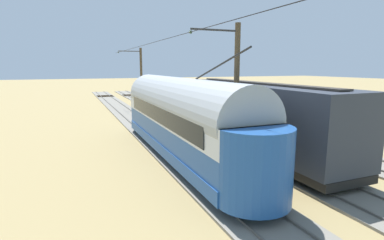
{
  "coord_description": "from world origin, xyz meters",
  "views": [
    {
      "loc": [
        9.61,
        20.13,
        4.86
      ],
      "look_at": [
        3.52,
        5.23,
        2.0
      ],
      "focal_mm": 28.14,
      "sensor_mm": 36.0,
      "label": 1
    }
  ],
  "objects_px": {
    "catenary_pole_foreground": "(141,77)",
    "switch_stand": "(215,104)",
    "vintage_streetcar": "(181,116)",
    "boxcar_adjacent": "(256,115)",
    "track_end_bumper": "(158,105)",
    "catenary_pole_mid_near": "(235,91)"
  },
  "relations": [
    {
      "from": "track_end_bumper",
      "to": "boxcar_adjacent",
      "type": "bearing_deg",
      "value": 90.01
    },
    {
      "from": "vintage_streetcar",
      "to": "catenary_pole_foreground",
      "type": "distance_m",
      "value": 20.46
    },
    {
      "from": "vintage_streetcar",
      "to": "catenary_pole_mid_near",
      "type": "height_order",
      "value": "catenary_pole_mid_near"
    },
    {
      "from": "vintage_streetcar",
      "to": "catenary_pole_foreground",
      "type": "height_order",
      "value": "catenary_pole_foreground"
    },
    {
      "from": "catenary_pole_foreground",
      "to": "switch_stand",
      "type": "bearing_deg",
      "value": 144.31
    },
    {
      "from": "vintage_streetcar",
      "to": "catenary_pole_foreground",
      "type": "bearing_deg",
      "value": -96.9
    },
    {
      "from": "catenary_pole_foreground",
      "to": "track_end_bumper",
      "type": "relative_size",
      "value": 3.89
    },
    {
      "from": "catenary_pole_mid_near",
      "to": "track_end_bumper",
      "type": "bearing_deg",
      "value": -94.87
    },
    {
      "from": "catenary_pole_foreground",
      "to": "switch_stand",
      "type": "distance_m",
      "value": 9.32
    },
    {
      "from": "boxcar_adjacent",
      "to": "catenary_pole_mid_near",
      "type": "height_order",
      "value": "catenary_pole_mid_near"
    },
    {
      "from": "vintage_streetcar",
      "to": "switch_stand",
      "type": "height_order",
      "value": "vintage_streetcar"
    },
    {
      "from": "boxcar_adjacent",
      "to": "catenary_pole_foreground",
      "type": "xyz_separation_m",
      "value": [
        1.75,
        -21.04,
        1.49
      ]
    },
    {
      "from": "boxcar_adjacent",
      "to": "switch_stand",
      "type": "bearing_deg",
      "value": -108.85
    },
    {
      "from": "switch_stand",
      "to": "catenary_pole_foreground",
      "type": "bearing_deg",
      "value": -35.69
    },
    {
      "from": "vintage_streetcar",
      "to": "switch_stand",
      "type": "bearing_deg",
      "value": -122.51
    },
    {
      "from": "catenary_pole_mid_near",
      "to": "switch_stand",
      "type": "xyz_separation_m",
      "value": [
        -7.18,
        -16.53,
        -2.95
      ]
    },
    {
      "from": "boxcar_adjacent",
      "to": "catenary_pole_foreground",
      "type": "distance_m",
      "value": 21.16
    },
    {
      "from": "boxcar_adjacent",
      "to": "catenary_pole_mid_near",
      "type": "relative_size",
      "value": 1.86
    },
    {
      "from": "boxcar_adjacent",
      "to": "track_end_bumper",
      "type": "distance_m",
      "value": 19.96
    },
    {
      "from": "catenary_pole_mid_near",
      "to": "switch_stand",
      "type": "distance_m",
      "value": 18.26
    },
    {
      "from": "boxcar_adjacent",
      "to": "catenary_pole_mid_near",
      "type": "xyz_separation_m",
      "value": [
        1.75,
        0.65,
        1.49
      ]
    },
    {
      "from": "vintage_streetcar",
      "to": "catenary_pole_foreground",
      "type": "xyz_separation_m",
      "value": [
        -2.45,
        -20.26,
        1.4
      ]
    }
  ]
}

